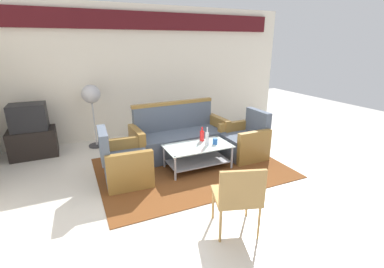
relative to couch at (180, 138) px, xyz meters
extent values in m
plane|color=beige|center=(0.04, -1.53, -0.32)|extent=(14.00, 14.00, 0.00)
cube|color=silver|center=(0.04, 1.53, 1.08)|extent=(6.52, 0.12, 2.80)
cube|color=#4C1419|center=(0.04, 1.44, 2.15)|extent=(5.76, 0.08, 0.36)
cube|color=brown|center=(-0.07, -0.69, -0.31)|extent=(3.05, 2.18, 0.01)
cube|color=#4C5666|center=(0.00, -0.05, -0.10)|extent=(1.63, 0.77, 0.42)
cube|color=#4C5666|center=(-0.01, 0.27, 0.35)|extent=(1.60, 0.21, 0.48)
cube|color=olive|center=(0.84, -0.02, 0.00)|extent=(0.15, 0.70, 0.62)
cube|color=olive|center=(-0.84, -0.09, 0.00)|extent=(0.15, 0.70, 0.62)
cube|color=olive|center=(-0.01, 0.27, 0.62)|extent=(1.64, 0.17, 0.06)
cube|color=#4C5666|center=(-1.14, -0.69, -0.11)|extent=(0.69, 0.64, 0.40)
cube|color=#4C5666|center=(-1.45, -0.67, 0.32)|extent=(0.15, 0.61, 0.45)
cube|color=olive|center=(-1.13, -0.36, -0.02)|extent=(0.66, 0.14, 0.58)
cube|color=olive|center=(-1.16, -1.02, -0.02)|extent=(0.66, 0.14, 0.58)
cube|color=#4C5666|center=(1.01, -0.63, -0.11)|extent=(0.67, 0.61, 0.40)
cube|color=#4C5666|center=(1.32, -0.63, 0.32)|extent=(0.13, 0.60, 0.45)
cube|color=olive|center=(1.01, -0.96, -0.02)|extent=(0.66, 0.11, 0.58)
cube|color=olive|center=(1.01, -0.30, -0.02)|extent=(0.66, 0.11, 0.58)
cube|color=silver|center=(0.03, -0.74, 0.09)|extent=(1.10, 0.60, 0.02)
cube|color=#9E9EA5|center=(0.03, -0.74, -0.19)|extent=(1.00, 0.52, 0.02)
cylinder|color=#9E9EA5|center=(-0.48, -0.48, -0.11)|extent=(0.04, 0.04, 0.40)
cylinder|color=#9E9EA5|center=(0.54, -0.48, -0.11)|extent=(0.04, 0.04, 0.40)
cylinder|color=#9E9EA5|center=(-0.48, -1.00, -0.11)|extent=(0.04, 0.04, 0.40)
cylinder|color=#9E9EA5|center=(0.54, -1.00, -0.11)|extent=(0.04, 0.04, 0.40)
cylinder|color=red|center=(0.20, -0.56, 0.18)|extent=(0.08, 0.08, 0.18)
cylinder|color=red|center=(0.20, -0.56, 0.31)|extent=(0.03, 0.03, 0.08)
cylinder|color=silver|center=(0.17, -0.80, 0.21)|extent=(0.06, 0.06, 0.22)
cylinder|color=silver|center=(0.17, -0.80, 0.37)|extent=(0.02, 0.02, 0.10)
cylinder|color=#2659A5|center=(0.32, -0.79, 0.14)|extent=(0.08, 0.08, 0.10)
cube|color=black|center=(-2.53, 1.02, -0.06)|extent=(0.80, 0.50, 0.52)
cube|color=black|center=(-2.53, 1.02, 0.44)|extent=(0.61, 0.46, 0.48)
cube|color=black|center=(-2.52, 1.25, 0.44)|extent=(0.51, 0.02, 0.36)
cylinder|color=#2D2D33|center=(-1.42, 1.07, -0.30)|extent=(0.32, 0.32, 0.03)
cylinder|color=#B2B2B7|center=(-1.42, 1.07, 0.19)|extent=(0.03, 0.03, 0.95)
sphere|color=#B2B2B7|center=(-1.42, 1.07, 0.77)|extent=(0.36, 0.36, 0.36)
cube|color=#AD844C|center=(-0.28, -2.34, 0.10)|extent=(0.61, 0.61, 0.04)
cube|color=#AD844C|center=(-0.35, -2.54, 0.32)|extent=(0.47, 0.19, 0.40)
cylinder|color=#AD844C|center=(-0.41, -2.07, -0.11)|extent=(0.03, 0.03, 0.42)
cylinder|color=#AD844C|center=(-0.01, -2.20, -0.11)|extent=(0.03, 0.03, 0.42)
cylinder|color=#AD844C|center=(-0.54, -2.47, -0.11)|extent=(0.03, 0.03, 0.42)
cylinder|color=#AD844C|center=(-0.15, -2.60, -0.11)|extent=(0.03, 0.03, 0.42)
camera|label=1|loc=(-1.82, -4.53, 1.72)|focal=25.39mm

